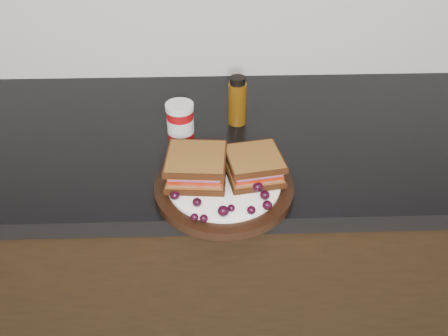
{
  "coord_description": "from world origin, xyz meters",
  "views": [
    {
      "loc": [
        0.15,
        0.71,
        1.55
      ],
      "look_at": [
        0.18,
        1.48,
        0.96
      ],
      "focal_mm": 40.0,
      "sensor_mm": 36.0,
      "label": 1
    }
  ],
  "objects_px": {
    "sandwich_left": "(196,167)",
    "condiment_jar": "(180,122)",
    "oil_bottle": "(237,101)",
    "plate": "(224,188)"
  },
  "relations": [
    {
      "from": "sandwich_left",
      "to": "condiment_jar",
      "type": "distance_m",
      "value": 0.18
    },
    {
      "from": "sandwich_left",
      "to": "oil_bottle",
      "type": "distance_m",
      "value": 0.26
    },
    {
      "from": "oil_bottle",
      "to": "condiment_jar",
      "type": "bearing_deg",
      "value": -151.84
    },
    {
      "from": "sandwich_left",
      "to": "condiment_jar",
      "type": "bearing_deg",
      "value": 106.71
    },
    {
      "from": "plate",
      "to": "oil_bottle",
      "type": "xyz_separation_m",
      "value": [
        0.04,
        0.26,
        0.05
      ]
    },
    {
      "from": "sandwich_left",
      "to": "oil_bottle",
      "type": "bearing_deg",
      "value": 73.38
    },
    {
      "from": "plate",
      "to": "sandwich_left",
      "type": "relative_size",
      "value": 2.38
    },
    {
      "from": "sandwich_left",
      "to": "condiment_jar",
      "type": "relative_size",
      "value": 1.26
    },
    {
      "from": "plate",
      "to": "sandwich_left",
      "type": "bearing_deg",
      "value": 162.1
    },
    {
      "from": "sandwich_left",
      "to": "oil_bottle",
      "type": "height_order",
      "value": "oil_bottle"
    }
  ]
}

